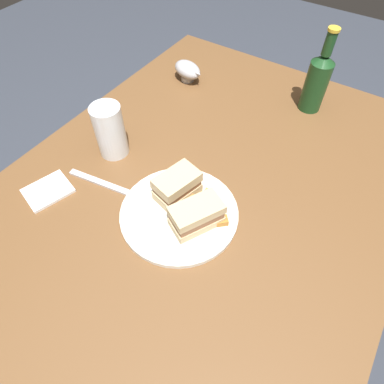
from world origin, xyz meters
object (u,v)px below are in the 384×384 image
(sandwich_half_right, at_px, (177,186))
(fork, at_px, (100,182))
(pint_glass, at_px, (111,133))
(sandwich_half_left, at_px, (197,215))
(napkin, at_px, (48,191))
(gravy_boat, at_px, (188,70))
(plate, at_px, (179,213))
(cider_bottle, at_px, (317,80))

(sandwich_half_right, distance_m, fork, 0.22)
(sandwich_half_right, height_order, pint_glass, pint_glass)
(sandwich_half_right, xyz_separation_m, fork, (-0.07, 0.20, -0.04))
(fork, bearing_deg, sandwich_half_right, -168.95)
(sandwich_half_left, height_order, sandwich_half_right, sandwich_half_right)
(napkin, distance_m, fork, 0.13)
(sandwich_half_right, distance_m, gravy_boat, 0.52)
(plate, xyz_separation_m, gravy_boat, (0.48, 0.30, 0.03))
(fork, bearing_deg, pint_glass, -76.55)
(plate, xyz_separation_m, sandwich_half_right, (0.04, 0.03, 0.04))
(plate, relative_size, gravy_boat, 2.25)
(gravy_boat, bearing_deg, cider_bottle, -77.87)
(plate, bearing_deg, cider_bottle, -10.66)
(cider_bottle, relative_size, fork, 1.41)
(plate, distance_m, napkin, 0.34)
(gravy_boat, distance_m, cider_bottle, 0.42)
(plate, height_order, fork, plate)
(pint_glass, height_order, cider_bottle, cider_bottle)
(fork, bearing_deg, napkin, 37.46)
(napkin, bearing_deg, gravy_boat, -2.14)
(pint_glass, bearing_deg, fork, -157.72)
(plate, xyz_separation_m, cider_bottle, (0.57, -0.11, 0.09))
(plate, distance_m, cider_bottle, 0.59)
(gravy_boat, xyz_separation_m, cider_bottle, (0.09, -0.41, 0.06))
(cider_bottle, xyz_separation_m, napkin, (-0.69, 0.43, -0.09))
(plate, xyz_separation_m, pint_glass, (0.08, 0.28, 0.06))
(sandwich_half_right, distance_m, napkin, 0.33)
(plate, relative_size, sandwich_half_left, 2.11)
(gravy_boat, height_order, napkin, gravy_boat)
(plate, distance_m, gravy_boat, 0.57)
(sandwich_half_left, xyz_separation_m, cider_bottle, (0.57, -0.06, 0.05))
(sandwich_half_left, xyz_separation_m, pint_glass, (0.08, 0.33, 0.02))
(sandwich_half_left, distance_m, gravy_boat, 0.60)
(gravy_boat, bearing_deg, sandwich_half_right, -149.06)
(sandwich_half_left, bearing_deg, plate, 84.75)
(sandwich_half_right, relative_size, fork, 0.67)
(fork, bearing_deg, sandwich_half_left, 176.59)
(gravy_boat, height_order, fork, gravy_boat)
(fork, bearing_deg, cider_bottle, -128.21)
(sandwich_half_left, height_order, pint_glass, pint_glass)
(sandwich_half_left, distance_m, fork, 0.29)
(plate, relative_size, napkin, 2.58)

